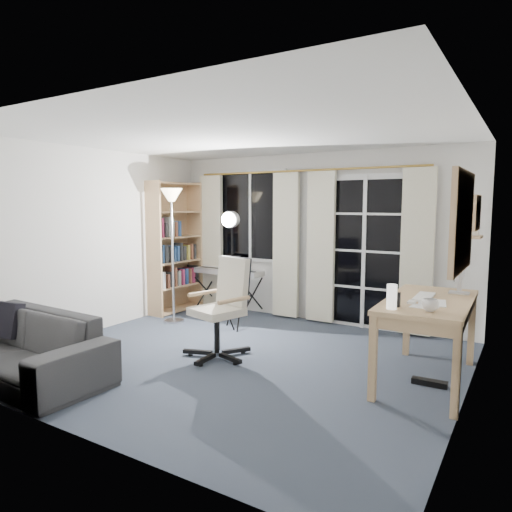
{
  "coord_description": "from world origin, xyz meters",
  "views": [
    {
      "loc": [
        2.67,
        -4.01,
        1.67
      ],
      "look_at": [
        0.02,
        0.35,
        1.1
      ],
      "focal_mm": 32.0,
      "sensor_mm": 36.0,
      "label": 1
    }
  ],
  "objects": [
    {
      "name": "floor",
      "position": [
        0.0,
        0.0,
        -0.01
      ],
      "size": [
        4.5,
        4.0,
        0.02
      ],
      "primitive_type": "cube",
      "color": "#343B4C",
      "rests_on": "ground"
    },
    {
      "name": "monitor",
      "position": [
        2.08,
        0.86,
        1.09
      ],
      "size": [
        0.19,
        0.57,
        0.5
      ],
      "rotation": [
        0.0,
        0.0,
        0.03
      ],
      "color": "silver",
      "rests_on": "desk"
    },
    {
      "name": "office_chair",
      "position": [
        -0.18,
        0.04,
        0.64
      ],
      "size": [
        0.76,
        0.76,
        1.09
      ],
      "rotation": [
        0.0,
        0.0,
        -0.28
      ],
      "color": "black",
      "rests_on": "floor"
    },
    {
      "name": "window",
      "position": [
        -1.05,
        1.97,
        1.5
      ],
      "size": [
        1.2,
        0.08,
        1.4
      ],
      "color": "white",
      "rests_on": "floor"
    },
    {
      "name": "torchiere_lamp",
      "position": [
        -1.65,
        0.83,
        1.53
      ],
      "size": [
        0.38,
        0.38,
        1.9
      ],
      "rotation": [
        0.0,
        0.0,
        -0.31
      ],
      "color": "#B2B2B7",
      "rests_on": "floor"
    },
    {
      "name": "mug",
      "position": [
        1.98,
        -0.09,
        0.86
      ],
      "size": [
        0.13,
        0.11,
        0.13
      ],
      "primitive_type": "imported",
      "rotation": [
        0.0,
        0.0,
        0.03
      ],
      "color": "silver",
      "rests_on": "desk"
    },
    {
      "name": "keyboard_piano",
      "position": [
        -1.3,
        1.7,
        0.63
      ],
      "size": [
        1.16,
        0.59,
        0.83
      ],
      "rotation": [
        0.0,
        0.0,
        -0.04
      ],
      "color": "black",
      "rests_on": "floor"
    },
    {
      "name": "desk",
      "position": [
        1.88,
        0.41,
        0.69
      ],
      "size": [
        0.78,
        1.5,
        0.79
      ],
      "rotation": [
        0.0,
        0.0,
        0.03
      ],
      "color": "tan",
      "rests_on": "floor"
    },
    {
      "name": "studio_light",
      "position": [
        -0.71,
        0.91,
        1.3
      ],
      "size": [
        0.33,
        0.34,
        1.62
      ],
      "rotation": [
        0.0,
        0.0,
        0.22
      ],
      "color": "black",
      "rests_on": "floor"
    },
    {
      "name": "desk_clutter",
      "position": [
        1.82,
        0.17,
        0.62
      ],
      "size": [
        0.45,
        0.9,
        1.0
      ],
      "rotation": [
        0.0,
        0.0,
        0.03
      ],
      "color": "white",
      "rests_on": "desk"
    },
    {
      "name": "sofa",
      "position": [
        -1.6,
        -1.55,
        0.42
      ],
      "size": [
        2.17,
        0.69,
        0.84
      ],
      "rotation": [
        0.0,
        0.0,
        -0.03
      ],
      "color": "#2E2E31",
      "rests_on": "floor"
    },
    {
      "name": "bookshelf",
      "position": [
        -2.13,
        1.36,
        0.96
      ],
      "size": [
        0.36,
        0.95,
        2.02
      ],
      "rotation": [
        0.0,
        0.0,
        -0.04
      ],
      "color": "tan",
      "rests_on": "floor"
    },
    {
      "name": "wall_shelf",
      "position": [
        2.16,
        1.05,
        1.41
      ],
      "size": [
        0.16,
        0.3,
        0.18
      ],
      "color": "tan",
      "rests_on": "floor"
    },
    {
      "name": "framed_print",
      "position": [
        2.23,
        0.55,
        1.6
      ],
      "size": [
        0.03,
        0.42,
        0.32
      ],
      "color": "tan",
      "rests_on": "floor"
    },
    {
      "name": "curtains",
      "position": [
        -0.14,
        1.88,
        1.09
      ],
      "size": [
        3.6,
        0.07,
        2.13
      ],
      "color": "gold",
      "rests_on": "floor"
    },
    {
      "name": "french_door",
      "position": [
        0.75,
        1.97,
        1.03
      ],
      "size": [
        1.32,
        0.09,
        2.11
      ],
      "color": "white",
      "rests_on": "floor"
    },
    {
      "name": "wall_mirror",
      "position": [
        2.22,
        -0.35,
        1.55
      ],
      "size": [
        0.04,
        0.94,
        0.74
      ],
      "color": "tan",
      "rests_on": "floor"
    }
  ]
}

